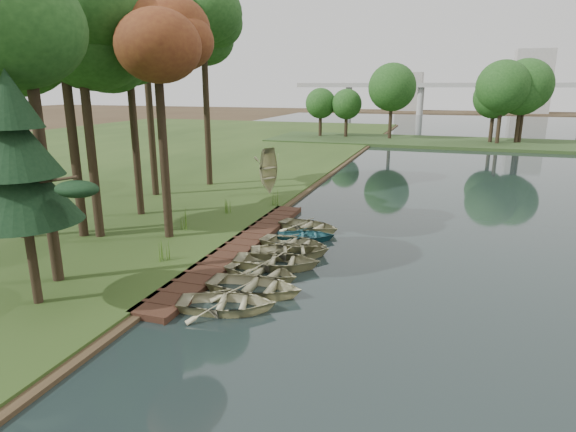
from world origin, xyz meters
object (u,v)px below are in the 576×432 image
(boardwalk, at_px, (240,247))
(rowboat_2, at_px, (262,270))
(pine_tree, at_px, (18,163))
(rowboat_1, at_px, (255,284))
(rowboat_0, at_px, (227,301))
(stored_rowboat, at_px, (269,189))

(boardwalk, bearing_deg, rowboat_2, -52.49)
(rowboat_2, relative_size, pine_tree, 0.40)
(rowboat_1, height_order, rowboat_2, rowboat_1)
(rowboat_0, relative_size, rowboat_2, 1.08)
(rowboat_0, bearing_deg, boardwalk, 5.62)
(rowboat_2, bearing_deg, stored_rowboat, 29.16)
(rowboat_1, relative_size, stored_rowboat, 1.14)
(rowboat_0, xyz_separation_m, rowboat_2, (0.06, 3.26, -0.03))
(rowboat_2, relative_size, stored_rowboat, 0.99)
(rowboat_0, height_order, stored_rowboat, stored_rowboat)
(rowboat_0, height_order, rowboat_2, rowboat_0)
(boardwalk, xyz_separation_m, stored_rowboat, (-2.59, 11.17, 0.49))
(boardwalk, relative_size, stored_rowboat, 4.80)
(rowboat_2, bearing_deg, pine_tree, 138.34)
(rowboat_1, relative_size, pine_tree, 0.47)
(boardwalk, relative_size, rowboat_1, 4.21)
(rowboat_2, distance_m, stored_rowboat, 15.10)
(boardwalk, distance_m, rowboat_2, 3.90)
(rowboat_1, xyz_separation_m, pine_tree, (-6.96, -3.65, 4.92))
(rowboat_0, bearing_deg, pine_tree, 92.49)
(rowboat_1, distance_m, pine_tree, 9.27)
(rowboat_1, bearing_deg, pine_tree, 117.52)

